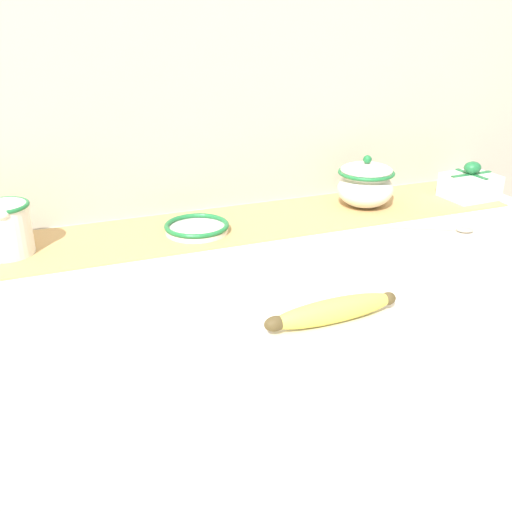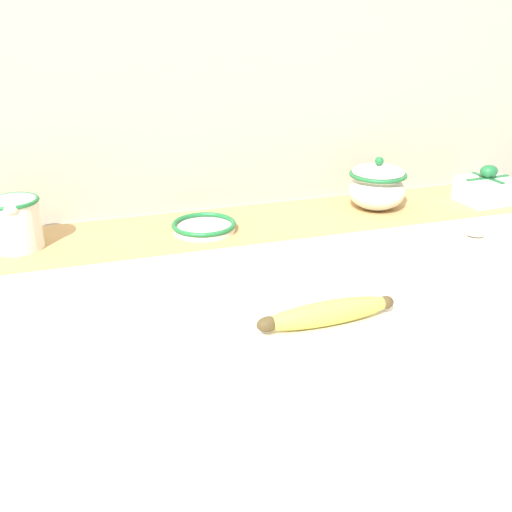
% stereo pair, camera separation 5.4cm
% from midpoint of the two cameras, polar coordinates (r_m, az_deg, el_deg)
% --- Properties ---
extents(countertop, '(1.55, 0.76, 0.87)m').
position_cam_midpoint_polar(countertop, '(1.27, -1.64, -19.87)').
color(countertop, beige).
rests_on(countertop, ground_plane).
extents(back_wall, '(2.35, 0.04, 2.40)m').
position_cam_midpoint_polar(back_wall, '(1.31, -8.32, 18.72)').
color(back_wall, '#B7AD99').
rests_on(back_wall, ground_plane).
extents(table_runner, '(1.42, 0.24, 0.00)m').
position_cam_midpoint_polar(table_runner, '(1.24, -5.82, 2.85)').
color(table_runner, tan).
rests_on(table_runner, countertop).
extents(cream_pitcher, '(0.10, 0.12, 0.10)m').
position_cam_midpoint_polar(cream_pitcher, '(1.19, -24.98, 2.64)').
color(cream_pitcher, white).
rests_on(cream_pitcher, countertop).
extents(sugar_bowl, '(0.13, 0.13, 0.12)m').
position_cam_midpoint_polar(sugar_bowl, '(1.37, 9.77, 7.11)').
color(sugar_bowl, white).
rests_on(sugar_bowl, countertop).
extents(small_dish, '(0.14, 0.14, 0.02)m').
position_cam_midpoint_polar(small_dish, '(1.21, -7.22, 2.83)').
color(small_dish, white).
rests_on(small_dish, countertop).
extents(banana, '(0.23, 0.05, 0.04)m').
position_cam_midpoint_polar(banana, '(0.87, 5.91, -5.51)').
color(banana, '#DBCC4C').
rests_on(banana, countertop).
extents(spoon, '(0.17, 0.10, 0.01)m').
position_cam_midpoint_polar(spoon, '(1.28, 18.31, 2.49)').
color(spoon, '#A89E89').
rests_on(spoon, countertop).
extents(gift_box, '(0.12, 0.11, 0.09)m').
position_cam_midpoint_polar(gift_box, '(1.50, 19.63, 6.69)').
color(gift_box, silver).
rests_on(gift_box, countertop).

